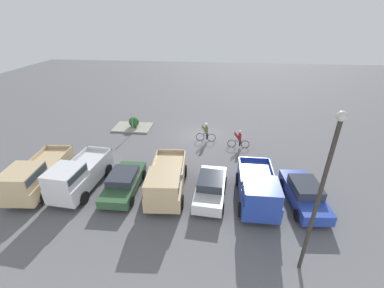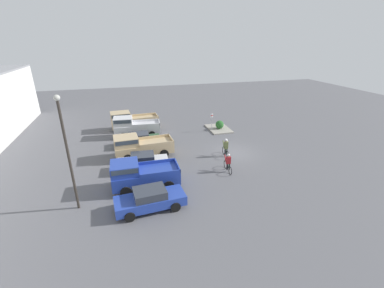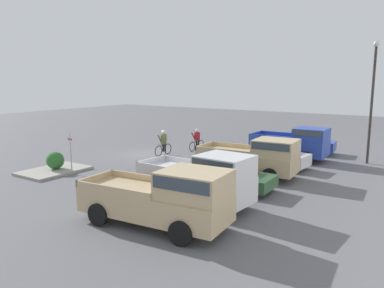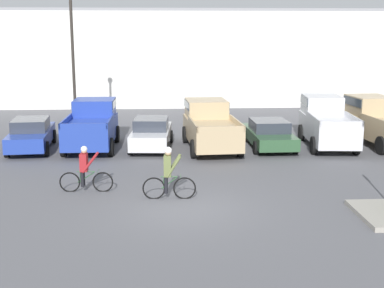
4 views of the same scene
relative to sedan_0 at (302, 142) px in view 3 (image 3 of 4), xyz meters
name	(u,v)px [view 3 (image 3 of 4)]	position (x,y,z in m)	size (l,w,h in m)	color
ground_plane	(148,154)	(6.77, -8.86, -0.74)	(80.00, 80.00, 0.00)	#56565B
sedan_0	(302,142)	(0.00, 0.00, 0.00)	(2.18, 4.67, 1.47)	#233D9E
pickup_truck_0	(295,143)	(2.80, 0.37, 0.40)	(2.32, 4.90, 2.19)	#233D9E
sedan_1	(273,155)	(5.60, -0.04, -0.01)	(2.10, 4.37, 1.46)	silver
pickup_truck_1	(255,157)	(8.37, 0.03, 0.38)	(2.56, 5.49, 2.15)	tan
sedan_2	(227,175)	(11.20, -0.12, -0.07)	(2.07, 4.54, 1.32)	#2D5133
pickup_truck_2	(202,179)	(14.03, 0.21, 0.44)	(2.43, 5.18, 2.30)	silver
pickup_truck_3	(166,197)	(16.76, 0.41, 0.42)	(2.59, 5.73, 2.23)	tan
cyclist_0	(163,143)	(6.32, -7.86, 0.14)	(1.78, 0.46, 1.79)	black
cyclist_1	(197,140)	(3.46, -6.90, 0.06)	(1.86, 0.47, 1.64)	black
fire_lane_sign	(71,149)	(13.40, -8.92, 0.64)	(0.06, 0.30, 2.27)	#9E9EA3
lamppost	(372,94)	(1.35, 4.60, 3.64)	(0.36, 0.36, 7.55)	#2D2823
curb_island	(54,171)	(13.79, -10.00, -0.66)	(3.66, 2.52, 0.15)	gray
shrub	(55,160)	(13.63, -10.04, -0.09)	(1.00, 1.00, 1.00)	#286028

